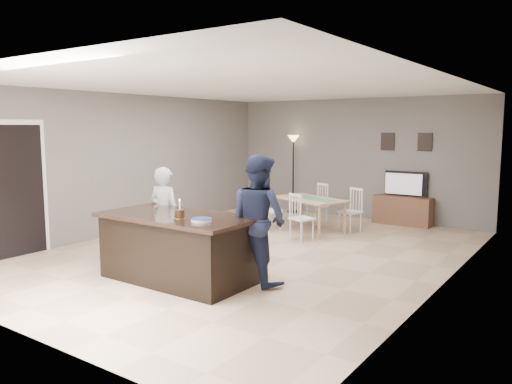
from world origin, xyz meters
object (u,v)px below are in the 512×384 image
Objects in this scene: man at (259,219)px; birthday_cake at (180,214)px; tv_console at (402,211)px; dining_table at (310,204)px; woman at (165,215)px; kitchen_island at (178,247)px; floor_lamp at (293,153)px; television at (405,184)px; plate_stack at (201,220)px.

man reaches higher than birthday_cake.
tv_console is 0.61× the size of dining_table.
woman reaches higher than dining_table.
birthday_cake is at bearing -99.78° from tv_console.
floor_lamp reaches higher than kitchen_island.
birthday_cake is at bearing -38.33° from kitchen_island.
woman is at bearing -111.59° from tv_console.
kitchen_island is 8.68× the size of birthday_cake.
dining_table is at bearing 91.12° from kitchen_island.
television is 3.43× the size of plate_stack.
woman is 1.57m from plate_stack.
birthday_cake is (1.00, -0.72, 0.22)m from woman.
television is at bearing 83.99° from plate_stack.
floor_lamp is at bearing 110.00° from plate_stack.
television is (0.00, 0.07, 0.56)m from tv_console.
plate_stack reaches higher than tv_console.
plate_stack is at bearing 83.99° from television.
television is at bearing -116.44° from woman.
kitchen_island is 1.15× the size of floor_lamp.
tv_console is at bearing 80.22° from birthday_cake.
kitchen_island is at bearing -102.16° from tv_console.
floor_lamp is (-2.71, -0.05, 0.59)m from television.
woman is at bearing 145.05° from kitchen_island.
man is 1.03m from birthday_cake.
man is at bearing 174.88° from woman.
kitchen_island is at bearing 141.67° from birthday_cake.
tv_console is at bearing -0.42° from floor_lamp.
plate_stack is at bearing 146.88° from woman.
floor_lamp is (-2.71, 0.02, 1.15)m from tv_console.
floor_lamp reaches higher than tv_console.
television is 2.78m from floor_lamp.
kitchen_island is 0.57m from birthday_cake.
woman is (-1.99, -5.09, -0.13)m from television.
floor_lamp reaches higher than plate_stack.
woman is 5.93× the size of birthday_cake.
dining_table is (-1.27, -1.82, -0.31)m from television.
tv_console is 5.82m from plate_stack.
birthday_cake is at bearing 139.19° from woman.
plate_stack is (1.37, -0.73, 0.19)m from woman.
floor_lamp is (-2.10, 5.77, 0.53)m from plate_stack.
floor_lamp reaches higher than birthday_cake.
tv_console is 5.42m from woman.
kitchen_island is 1.79× the size of tv_console.
television is 0.53× the size of man.
birthday_cake reaches higher than dining_table.
man is 0.82m from plate_stack.
birthday_cake is (0.21, -0.17, 0.50)m from kitchen_island.
television is 2.24m from dining_table.
kitchen_island is 1.00m from woman.
floor_lamp reaches higher than dining_table.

